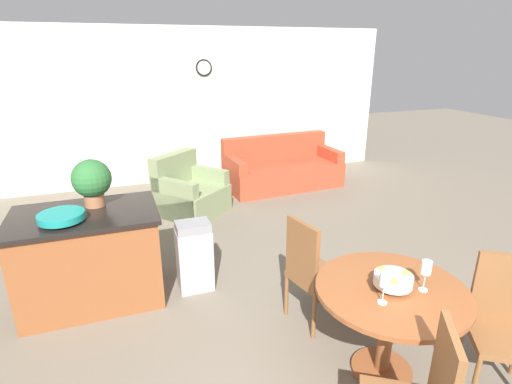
{
  "coord_description": "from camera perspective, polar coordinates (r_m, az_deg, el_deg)",
  "views": [
    {
      "loc": [
        -1.13,
        -1.05,
        2.32
      ],
      "look_at": [
        0.17,
        2.57,
        0.94
      ],
      "focal_mm": 28.0,
      "sensor_mm": 36.0,
      "label": 1
    }
  ],
  "objects": [
    {
      "name": "dining_table",
      "position": [
        3.12,
        18.52,
        -15.47
      ],
      "size": [
        1.07,
        1.07,
        0.74
      ],
      "color": "brown",
      "rests_on": "ground_plane"
    },
    {
      "name": "armchair",
      "position": [
        6.02,
        -9.49,
        -0.21
      ],
      "size": [
        1.19,
        1.19,
        0.87
      ],
      "rotation": [
        0.0,
        0.0,
        0.69
      ],
      "color": "gray",
      "rests_on": "ground_plane"
    },
    {
      "name": "couch",
      "position": [
        7.14,
        3.71,
        3.21
      ],
      "size": [
        2.05,
        1.03,
        0.86
      ],
      "rotation": [
        0.0,
        0.0,
        0.06
      ],
      "color": "#B24228",
      "rests_on": "ground_plane"
    },
    {
      "name": "kitchen_island",
      "position": [
        4.15,
        -22.6,
        -8.59
      ],
      "size": [
        1.3,
        0.84,
        0.91
      ],
      "color": "brown",
      "rests_on": "ground_plane"
    },
    {
      "name": "potted_plant",
      "position": [
        4.03,
        -22.41,
        1.56
      ],
      "size": [
        0.36,
        0.36,
        0.45
      ],
      "color": "#A36642",
      "rests_on": "kitchen_island"
    },
    {
      "name": "trash_bin",
      "position": [
        4.09,
        -8.78,
        -9.07
      ],
      "size": [
        0.34,
        0.25,
        0.73
      ],
      "color": "#9E9EA3",
      "rests_on": "ground_plane"
    },
    {
      "name": "wine_glass_right",
      "position": [
        3.0,
        23.16,
        -10.05
      ],
      "size": [
        0.07,
        0.07,
        0.23
      ],
      "color": "silver",
      "rests_on": "dining_table"
    },
    {
      "name": "dining_chair_near_right",
      "position": [
        3.39,
        31.71,
        -15.3
      ],
      "size": [
        0.58,
        0.58,
        1.0
      ],
      "rotation": [
        0.0,
        0.0,
        8.86
      ],
      "color": "brown",
      "rests_on": "ground_plane"
    },
    {
      "name": "wine_glass_left",
      "position": [
        2.77,
        17.92,
        -11.95
      ],
      "size": [
        0.07,
        0.07,
        0.23
      ],
      "color": "silver",
      "rests_on": "dining_table"
    },
    {
      "name": "fruit_bowl",
      "position": [
        2.99,
        19.02,
        -11.74
      ],
      "size": [
        0.27,
        0.27,
        0.13
      ],
      "color": "silver",
      "rests_on": "dining_table"
    },
    {
      "name": "wall_back",
      "position": [
        7.38,
        -11.03,
        11.85
      ],
      "size": [
        8.0,
        0.09,
        2.7
      ],
      "color": "silver",
      "rests_on": "ground_plane"
    },
    {
      "name": "dining_chair_far_side",
      "position": [
        3.53,
        7.87,
        -10.86
      ],
      "size": [
        0.5,
        0.5,
        1.0
      ],
      "rotation": [
        0.0,
        0.0,
        4.94
      ],
      "color": "brown",
      "rests_on": "ground_plane"
    },
    {
      "name": "teal_bowl",
      "position": [
        3.82,
        -26.05,
        -3.18
      ],
      "size": [
        0.39,
        0.39,
        0.08
      ],
      "color": "teal",
      "rests_on": "kitchen_island"
    }
  ]
}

